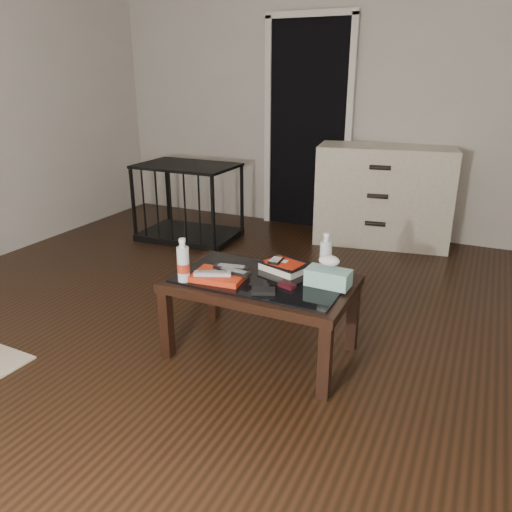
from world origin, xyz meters
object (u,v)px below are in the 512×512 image
at_px(coffee_table, 261,289).
at_px(water_bottle_right, 326,254).
at_px(dresser, 383,196).
at_px(tissue_box, 328,278).
at_px(textbook, 285,266).
at_px(pet_crate, 189,215).
at_px(water_bottle_left, 183,260).

height_order(coffee_table, water_bottle_right, water_bottle_right).
relative_size(dresser, tissue_box, 5.50).
relative_size(dresser, water_bottle_right, 5.32).
xyz_separation_m(dresser, textbook, (-0.12, -2.12, 0.03)).
bearing_deg(pet_crate, textbook, -46.73).
bearing_deg(textbook, water_bottle_right, 28.51).
bearing_deg(tissue_box, water_bottle_right, 116.30).
xyz_separation_m(coffee_table, dresser, (0.20, 2.28, 0.05)).
distance_m(water_bottle_left, tissue_box, 0.77).
distance_m(coffee_table, water_bottle_right, 0.40).
bearing_deg(textbook, pet_crate, 155.53).
bearing_deg(textbook, tissue_box, -1.92).
relative_size(water_bottle_left, water_bottle_right, 1.00).
bearing_deg(coffee_table, pet_crate, 132.77).
relative_size(textbook, water_bottle_left, 1.05).
xyz_separation_m(water_bottle_right, tissue_box, (0.06, -0.15, -0.07)).
height_order(water_bottle_left, tissue_box, water_bottle_left).
bearing_deg(pet_crate, tissue_box, -43.99).
bearing_deg(water_bottle_left, dresser, 77.44).
bearing_deg(coffee_table, water_bottle_right, 33.98).
distance_m(dresser, tissue_box, 2.23).
height_order(pet_crate, water_bottle_left, pet_crate).
bearing_deg(water_bottle_left, water_bottle_right, 32.08).
relative_size(coffee_table, water_bottle_right, 4.20).
bearing_deg(tissue_box, pet_crate, 142.53).
distance_m(coffee_table, tissue_box, 0.38).
height_order(dresser, water_bottle_right, dresser).
bearing_deg(tissue_box, textbook, 162.33).
distance_m(dresser, pet_crate, 1.83).
xyz_separation_m(water_bottle_left, water_bottle_right, (0.66, 0.41, 0.00)).
bearing_deg(water_bottle_right, textbook, -169.86).
bearing_deg(coffee_table, tissue_box, 8.74).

